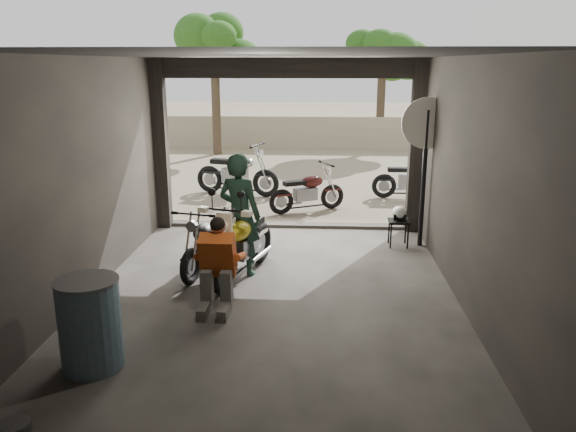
# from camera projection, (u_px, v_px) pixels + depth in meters

# --- Properties ---
(ground) EXTENTS (80.00, 80.00, 0.00)m
(ground) POSITION_uv_depth(u_px,v_px,m) (272.00, 300.00, 7.60)
(ground) COLOR #7A6D56
(ground) RESTS_ON ground
(garage) EXTENTS (7.00, 7.13, 3.20)m
(garage) POSITION_uv_depth(u_px,v_px,m) (275.00, 199.00, 7.79)
(garage) COLOR #2D2B28
(garage) RESTS_ON ground
(boundary_wall) EXTENTS (18.00, 0.30, 1.20)m
(boundary_wall) POSITION_uv_depth(u_px,v_px,m) (304.00, 133.00, 20.93)
(boundary_wall) COLOR gray
(boundary_wall) RESTS_ON ground
(tree_left) EXTENTS (2.20, 2.20, 5.60)m
(tree_left) POSITION_uv_depth(u_px,v_px,m) (214.00, 36.00, 18.76)
(tree_left) COLOR #382B1E
(tree_left) RESTS_ON ground
(tree_right) EXTENTS (2.20, 2.20, 5.00)m
(tree_right) POSITION_uv_depth(u_px,v_px,m) (383.00, 50.00, 19.99)
(tree_right) COLOR #382B1E
(tree_right) RESTS_ON ground
(main_bike) EXTENTS (1.23, 1.93, 1.20)m
(main_bike) POSITION_uv_depth(u_px,v_px,m) (243.00, 239.00, 8.29)
(main_bike) COLOR white
(main_bike) RESTS_ON ground
(left_bike) EXTENTS (0.97, 1.63, 1.03)m
(left_bike) POSITION_uv_depth(u_px,v_px,m) (207.00, 238.00, 8.57)
(left_bike) COLOR black
(left_bike) RESTS_ON ground
(outside_bike_a) EXTENTS (2.01, 1.26, 1.27)m
(outside_bike_a) POSITION_uv_depth(u_px,v_px,m) (237.00, 169.00, 13.53)
(outside_bike_a) COLOR black
(outside_bike_a) RESTS_ON ground
(outside_bike_b) EXTENTS (1.65, 1.26, 1.03)m
(outside_bike_b) POSITION_uv_depth(u_px,v_px,m) (307.00, 188.00, 12.01)
(outside_bike_b) COLOR #3F100F
(outside_bike_b) RESTS_ON ground
(outside_bike_c) EXTENTS (1.62, 0.68, 1.09)m
(outside_bike_c) POSITION_uv_depth(u_px,v_px,m) (412.00, 176.00, 13.18)
(outside_bike_c) COLOR black
(outside_bike_c) RESTS_ON ground
(rider) EXTENTS (0.80, 0.68, 1.86)m
(rider) POSITION_uv_depth(u_px,v_px,m) (240.00, 215.00, 8.31)
(rider) COLOR #162D23
(rider) RESTS_ON ground
(mechanic) EXTENTS (0.61, 0.82, 1.17)m
(mechanic) POSITION_uv_depth(u_px,v_px,m) (216.00, 268.00, 7.12)
(mechanic) COLOR #CB551B
(mechanic) RESTS_ON ground
(stool) EXTENTS (0.35, 0.35, 0.48)m
(stool) POSITION_uv_depth(u_px,v_px,m) (399.00, 224.00, 9.70)
(stool) COLOR black
(stool) RESTS_ON ground
(helmet) EXTENTS (0.27, 0.28, 0.24)m
(helmet) POSITION_uv_depth(u_px,v_px,m) (399.00, 213.00, 9.69)
(helmet) COLOR white
(helmet) RESTS_ON stool
(oil_drum) EXTENTS (0.81, 0.81, 0.98)m
(oil_drum) POSITION_uv_depth(u_px,v_px,m) (90.00, 325.00, 5.79)
(oil_drum) COLOR #425D6F
(oil_drum) RESTS_ON ground
(sign_post) EXTENTS (0.86, 0.08, 2.58)m
(sign_post) POSITION_uv_depth(u_px,v_px,m) (426.00, 147.00, 9.38)
(sign_post) COLOR black
(sign_post) RESTS_ON ground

